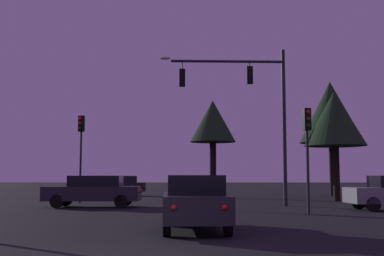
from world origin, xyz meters
TOP-DOWN VIEW (x-y plane):
  - ground_plane at (0.00, 24.50)m, footprint 168.00×168.00m
  - traffic_signal_mast_arm at (3.88, 15.71)m, footprint 6.42×0.62m
  - traffic_light_corner_left at (-5.40, 18.21)m, footprint 0.35×0.38m
  - traffic_light_corner_right at (5.64, 10.76)m, footprint 0.36×0.38m
  - car_nearside_lane at (1.21, 4.68)m, footprint 2.02×4.31m
  - car_crossing_left at (-3.88, 14.84)m, footprint 4.67×1.95m
  - car_far_lane at (-5.17, 29.29)m, footprint 4.38×3.73m
  - tree_behind_sign at (9.53, 21.09)m, footprint 3.74×3.74m
  - tree_left_far at (11.27, 28.66)m, footprint 4.81×4.81m
  - tree_center_horizon at (2.13, 25.44)m, footprint 3.23×3.23m

SIDE VIEW (x-z plane):
  - ground_plane at x=0.00m, z-range 0.00..0.00m
  - car_nearside_lane at x=1.21m, z-range 0.03..1.55m
  - car_far_lane at x=-5.17m, z-range 0.03..1.55m
  - car_crossing_left at x=-3.88m, z-range 0.04..1.56m
  - traffic_light_corner_right at x=5.64m, z-range 0.89..5.12m
  - traffic_light_corner_left at x=-5.40m, z-range 0.99..5.87m
  - tree_behind_sign at x=9.53m, z-range 1.62..8.34m
  - tree_center_horizon at x=2.13m, z-range 1.86..8.71m
  - traffic_signal_mast_arm at x=3.88m, z-range 1.44..9.40m
  - tree_left_far at x=11.27m, z-range 2.00..10.79m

